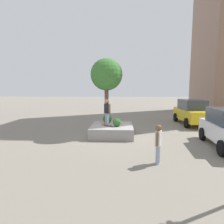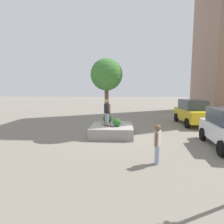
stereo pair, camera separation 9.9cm
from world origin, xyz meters
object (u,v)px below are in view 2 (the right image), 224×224
at_px(skateboard, 107,125).
at_px(passerby_with_bag, 157,142).
at_px(pedestrian_crossing, 107,114).
at_px(taxi_cab, 193,112).
at_px(planter_ledge, 112,130).
at_px(plaza_tree, 107,75).
at_px(skateboarder, 107,110).

distance_m(skateboard, passerby_with_bag, 5.16).
bearing_deg(skateboard, pedestrian_crossing, -175.01).
xyz_separation_m(skateboard, taxi_cab, (-4.65, 7.22, 0.36)).
height_order(planter_ledge, skateboard, skateboard).
distance_m(plaza_tree, passerby_with_bag, 6.64).
bearing_deg(passerby_with_bag, planter_ledge, -155.52).
height_order(planter_ledge, pedestrian_crossing, pedestrian_crossing).
xyz_separation_m(skateboard, skateboarder, (0.00, 0.00, 0.98)).
distance_m(skateboarder, taxi_cab, 8.61).
xyz_separation_m(planter_ledge, skateboarder, (0.34, -0.30, 1.39)).
xyz_separation_m(plaza_tree, skateboard, (0.75, 0.10, -3.33)).
relative_size(planter_ledge, skateboard, 4.03).
bearing_deg(plaza_tree, pedestrian_crossing, -175.73).
bearing_deg(plaza_tree, planter_ledge, 44.86).
distance_m(skateboarder, pedestrian_crossing, 3.66).
relative_size(plaza_tree, skateboarder, 2.70).
relative_size(planter_ledge, taxi_cab, 0.65).
bearing_deg(pedestrian_crossing, planter_ledge, 10.73).
relative_size(planter_ledge, plaza_tree, 0.69).
bearing_deg(taxi_cab, skateboarder, -57.23).
relative_size(planter_ledge, pedestrian_crossing, 1.78).
height_order(planter_ledge, taxi_cab, taxi_cab).
bearing_deg(plaza_tree, taxi_cab, 118.06).
xyz_separation_m(plaza_tree, pedestrian_crossing, (-2.82, -0.21, -3.08)).
bearing_deg(skateboard, passerby_with_bag, 29.10).
relative_size(plaza_tree, taxi_cab, 0.95).
bearing_deg(skateboarder, plaza_tree, -172.31).
distance_m(planter_ledge, taxi_cab, 8.18).
relative_size(skateboarder, taxi_cab, 0.35).
distance_m(plaza_tree, taxi_cab, 8.81).
distance_m(plaza_tree, skateboard, 3.42).
bearing_deg(pedestrian_crossing, skateboard, 4.99).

